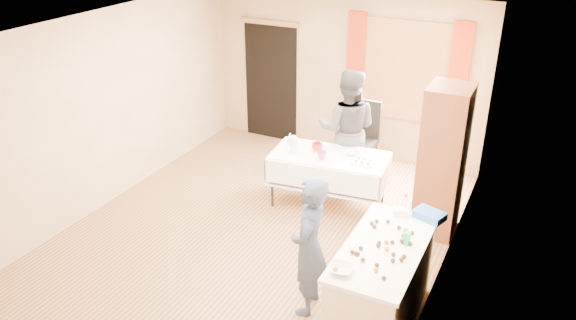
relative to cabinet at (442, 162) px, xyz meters
The scene contains 29 objects.
floor 2.41m from the cabinet, 154.07° to the right, with size 4.50×5.50×0.02m, color #9E7047.
ceiling 2.76m from the cabinet, 154.07° to the right, with size 4.50×5.50×0.02m, color white.
wall_back 2.70m from the cabinet, 137.99° to the left, with size 4.50×0.02×2.60m, color tan.
wall_front 4.24m from the cabinet, 118.09° to the right, with size 4.50×0.02×2.60m, color tan.
wall_left 4.37m from the cabinet, 167.17° to the right, with size 0.02×5.50×2.60m, color tan.
wall_right 1.06m from the cabinet, 74.41° to the right, with size 0.02×5.50×2.60m, color tan.
window_frame 2.08m from the cabinet, 119.47° to the left, with size 1.32×0.06×1.52m, color olive.
window_pane 2.07m from the cabinet, 119.68° to the left, with size 1.20×0.02×1.40m, color white.
curtain_left 2.52m from the cabinet, 136.12° to the left, with size 0.28×0.06×1.65m, color #9E2C12.
curtain_right 1.80m from the cabinet, 97.03° to the left, with size 0.28×0.06×1.65m, color #9E2C12.
doorway 3.73m from the cabinet, 151.82° to the left, with size 0.95×0.04×2.00m, color black.
door_lintel 3.87m from the cabinet, 152.23° to the left, with size 1.05×0.06×0.08m, color olive.
cabinet is the anchor object (origin of this frame).
counter 2.05m from the cabinet, 92.88° to the right, with size 0.71×1.50×0.91m.
party_table 1.56m from the cabinet, behind, with size 1.64×0.97×0.75m.
chair 1.91m from the cabinet, 141.82° to the left, with size 0.47×0.47×1.12m.
girl 2.26m from the cabinet, 111.54° to the right, with size 0.45×0.60×1.50m, color #242F4A.
woman 1.60m from the cabinet, 156.76° to the left, with size 0.99×0.85×1.76m, color black.
soda_can 1.86m from the cabinet, 87.67° to the right, with size 0.07×0.07×0.12m, color #169550.
mixing_bowl 2.56m from the cabinet, 97.23° to the right, with size 0.25×0.25×0.05m, color white.
foam_block 1.38m from the cabinet, 95.10° to the right, with size 0.15×0.10×0.08m, color white.
blue_basket 1.31m from the cabinet, 83.12° to the right, with size 0.30×0.20×0.08m, color blue.
pitcher 1.94m from the cabinet, behind, with size 0.11×0.11×0.22m, color silver.
cup_red 1.68m from the cabinet, behind, with size 0.17×0.17×0.11m, color red.
cup_rainbow 1.53m from the cabinet, behind, with size 0.15×0.15×0.11m, color red.
small_bowl 1.22m from the cabinet, behind, with size 0.19×0.19×0.05m, color white.
pastry_tray 1.00m from the cabinet, behind, with size 0.28×0.20×0.02m, color white.
bottle 2.10m from the cabinet, behind, with size 0.07×0.07×0.16m, color white.
cake_balls 2.02m from the cabinet, 92.74° to the right, with size 0.52×1.01×0.04m.
Camera 1 is at (3.03, -5.37, 3.90)m, focal length 35.00 mm.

